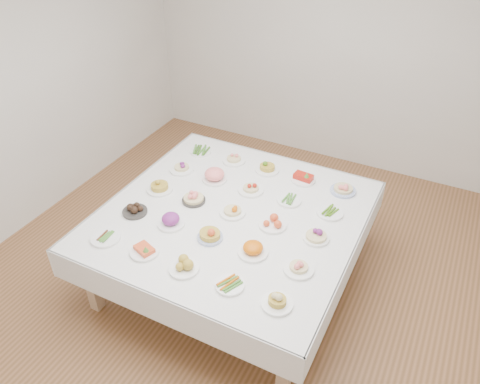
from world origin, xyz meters
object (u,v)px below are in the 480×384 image
at_px(dish_0, 105,237).
at_px(display_table, 232,219).
at_px(dish_24, 344,186).
at_px(dish_12, 232,209).

bearing_deg(dish_0, display_table, 45.31).
bearing_deg(dish_24, dish_12, -134.97).
bearing_deg(dish_0, dish_12, 44.87).
relative_size(display_table, dish_24, 9.37).
relative_size(display_table, dish_0, 9.07).
height_order(dish_12, dish_24, dish_24).
distance_m(dish_0, dish_24, 2.12).
xyz_separation_m(dish_0, dish_12, (0.75, 0.75, 0.04)).
distance_m(display_table, dish_24, 1.07).
height_order(dish_0, dish_24, dish_24).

